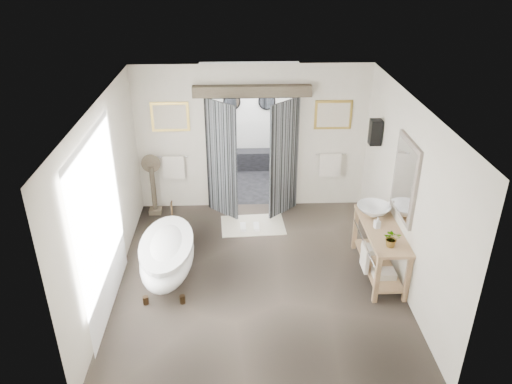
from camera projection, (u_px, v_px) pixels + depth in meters
ground_plane at (257, 277)px, 8.12m from camera, size 5.00×5.00×0.00m
room_shell at (256, 177)px, 7.16m from camera, size 4.52×5.02×2.91m
shower_room at (250, 138)px, 11.26m from camera, size 2.22×2.01×2.51m
back_wall_dressing at (252, 137)px, 9.47m from camera, size 3.82×0.69×2.52m
clawfoot_tub at (167, 254)px, 7.92m from camera, size 0.84×1.87×0.91m
vanity at (379, 247)px, 8.00m from camera, size 0.57×1.60×0.85m
pedestal_mirror at (153, 188)px, 9.79m from camera, size 0.37×0.24×1.26m
rug at (253, 225)px, 9.58m from camera, size 1.24×0.87×0.01m
slippers at (250, 227)px, 9.46m from camera, size 0.36×0.27×0.05m
basin at (374, 210)px, 8.16m from camera, size 0.70×0.70×0.19m
plant at (392, 238)px, 7.32m from camera, size 0.29×0.27×0.28m
soap_bottle_a at (377, 223)px, 7.81m from camera, size 0.10×0.11×0.19m
soap_bottle_b at (369, 202)px, 8.46m from camera, size 0.15×0.15×0.15m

